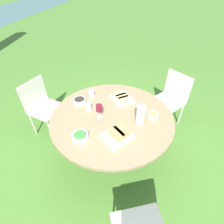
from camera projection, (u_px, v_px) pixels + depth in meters
ground_plane at (112, 155)px, 2.58m from camera, size 40.00×40.00×0.00m
dining_table at (112, 122)px, 2.16m from camera, size 1.47×1.47×0.77m
chair_near_right at (171, 96)px, 2.85m from camera, size 0.61×0.61×0.89m
chair_far_back at (42, 104)px, 2.68m from camera, size 0.54×0.53×0.89m
water_pitcher at (140, 115)px, 1.93m from camera, size 0.10×0.09×0.23m
wine_glass at (99, 108)px, 1.99m from camera, size 0.07×0.07×0.18m
platter_bread_main at (122, 97)px, 2.35m from camera, size 0.38×0.37×0.06m
platter_charcuterie at (118, 134)px, 1.82m from camera, size 0.39×0.38×0.07m
bowl_fries at (153, 115)px, 2.07m from camera, size 0.13×0.13×0.04m
bowl_salad at (80, 136)px, 1.80m from camera, size 0.17×0.17×0.06m
bowl_olives at (80, 101)px, 2.29m from camera, size 0.16×0.16×0.05m
cup_water_near at (91, 93)px, 2.39m from camera, size 0.08×0.08×0.09m
cup_water_far at (88, 107)px, 2.15m from camera, size 0.07×0.07×0.10m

